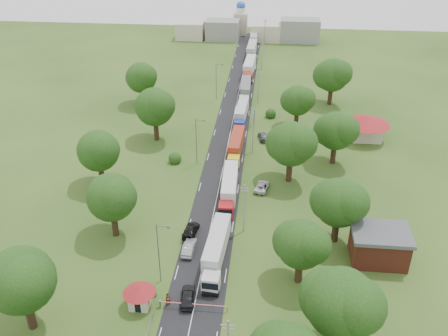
# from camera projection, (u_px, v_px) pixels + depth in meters

# --- Properties ---
(ground) EXTENTS (260.00, 260.00, 0.00)m
(ground) POSITION_uv_depth(u_px,v_px,m) (215.00, 206.00, 88.11)
(ground) COLOR #294918
(ground) RESTS_ON ground
(road) EXTENTS (8.00, 200.00, 0.04)m
(road) POSITION_uv_depth(u_px,v_px,m) (226.00, 153.00, 105.44)
(road) COLOR black
(road) RESTS_ON ground
(boom_barrier) EXTENTS (9.22, 0.35, 1.18)m
(boom_barrier) POSITION_uv_depth(u_px,v_px,m) (183.00, 304.00, 66.13)
(boom_barrier) COLOR slate
(boom_barrier) RESTS_ON ground
(guard_booth) EXTENTS (4.40, 4.40, 3.45)m
(guard_booth) POSITION_uv_depth(u_px,v_px,m) (139.00, 294.00, 66.01)
(guard_booth) COLOR beige
(guard_booth) RESTS_ON ground
(info_sign) EXTENTS (0.12, 3.10, 4.10)m
(info_sign) POSITION_uv_depth(u_px,v_px,m) (254.00, 113.00, 116.51)
(info_sign) COLOR slate
(info_sign) RESTS_ON ground
(pole_1) EXTENTS (1.60, 0.24, 9.00)m
(pole_1) POSITION_uv_depth(u_px,v_px,m) (244.00, 207.00, 79.26)
(pole_1) COLOR gray
(pole_1) RESTS_ON ground
(pole_2) EXTENTS (1.60, 0.24, 9.00)m
(pole_2) POSITION_uv_depth(u_px,v_px,m) (253.00, 132.00, 103.53)
(pole_2) COLOR gray
(pole_2) RESTS_ON ground
(pole_3) EXTENTS (1.60, 0.24, 9.00)m
(pole_3) POSITION_uv_depth(u_px,v_px,m) (258.00, 86.00, 127.79)
(pole_3) COLOR gray
(pole_3) RESTS_ON ground
(pole_4) EXTENTS (1.60, 0.24, 9.00)m
(pole_4) POSITION_uv_depth(u_px,v_px,m) (262.00, 54.00, 152.05)
(pole_4) COLOR gray
(pole_4) RESTS_ON ground
(pole_5) EXTENTS (1.60, 0.24, 9.00)m
(pole_5) POSITION_uv_depth(u_px,v_px,m) (265.00, 31.00, 176.32)
(pole_5) COLOR gray
(pole_5) RESTS_ON ground
(lamp_0) EXTENTS (2.03, 0.22, 10.00)m
(lamp_0) POSITION_uv_depth(u_px,v_px,m) (159.00, 250.00, 68.52)
(lamp_0) COLOR slate
(lamp_0) RESTS_ON ground
(lamp_1) EXTENTS (2.03, 0.22, 10.00)m
(lamp_1) POSITION_uv_depth(u_px,v_px,m) (197.00, 139.00, 98.85)
(lamp_1) COLOR slate
(lamp_1) RESTS_ON ground
(lamp_2) EXTENTS (2.03, 0.22, 10.00)m
(lamp_2) POSITION_uv_depth(u_px,v_px,m) (217.00, 80.00, 129.18)
(lamp_2) COLOR slate
(lamp_2) RESTS_ON ground
(tree_1) EXTENTS (9.60, 9.60, 12.05)m
(tree_1) POSITION_uv_depth(u_px,v_px,m) (341.00, 302.00, 56.83)
(tree_1) COLOR #382616
(tree_1) RESTS_ON ground
(tree_2) EXTENTS (8.00, 8.00, 10.10)m
(tree_2) POSITION_uv_depth(u_px,v_px,m) (301.00, 244.00, 68.17)
(tree_2) COLOR #382616
(tree_2) RESTS_ON ground
(tree_3) EXTENTS (8.80, 8.80, 11.07)m
(tree_3) POSITION_uv_depth(u_px,v_px,m) (339.00, 202.00, 76.02)
(tree_3) COLOR #382616
(tree_3) RESTS_ON ground
(tree_4) EXTENTS (9.60, 9.60, 12.05)m
(tree_4) POSITION_uv_depth(u_px,v_px,m) (291.00, 144.00, 91.93)
(tree_4) COLOR #382616
(tree_4) RESTS_ON ground
(tree_5) EXTENTS (8.80, 8.80, 11.07)m
(tree_5) POSITION_uv_depth(u_px,v_px,m) (336.00, 130.00, 98.38)
(tree_5) COLOR #382616
(tree_5) RESTS_ON ground
(tree_6) EXTENTS (8.00, 8.00, 10.10)m
(tree_6) POSITION_uv_depth(u_px,v_px,m) (298.00, 100.00, 114.01)
(tree_6) COLOR #382616
(tree_6) RESTS_ON ground
(tree_7) EXTENTS (9.60, 9.60, 12.05)m
(tree_7) POSITION_uv_depth(u_px,v_px,m) (332.00, 75.00, 125.63)
(tree_7) COLOR #382616
(tree_7) RESTS_ON ground
(tree_9) EXTENTS (9.60, 9.60, 12.05)m
(tree_9) POSITION_uv_depth(u_px,v_px,m) (22.00, 279.00, 60.15)
(tree_9) COLOR #382616
(tree_9) RESTS_ON ground
(tree_10) EXTENTS (8.80, 8.80, 11.07)m
(tree_10) POSITION_uv_depth(u_px,v_px,m) (111.00, 197.00, 77.34)
(tree_10) COLOR #382616
(tree_10) RESTS_ON ground
(tree_11) EXTENTS (8.80, 8.80, 11.07)m
(tree_11) POSITION_uv_depth(u_px,v_px,m) (98.00, 150.00, 90.95)
(tree_11) COLOR #382616
(tree_11) RESTS_ON ground
(tree_12) EXTENTS (9.60, 9.60, 12.05)m
(tree_12) POSITION_uv_depth(u_px,v_px,m) (155.00, 107.00, 107.46)
(tree_12) COLOR #382616
(tree_12) RESTS_ON ground
(tree_13) EXTENTS (8.80, 8.80, 11.07)m
(tree_13) POSITION_uv_depth(u_px,v_px,m) (141.00, 77.00, 125.79)
(tree_13) COLOR #382616
(tree_13) RESTS_ON ground
(house_brick) EXTENTS (8.60, 6.60, 5.20)m
(house_brick) POSITION_uv_depth(u_px,v_px,m) (379.00, 245.00, 74.14)
(house_brick) COLOR maroon
(house_brick) RESTS_ON ground
(house_cream) EXTENTS (10.08, 10.08, 5.80)m
(house_cream) POSITION_uv_depth(u_px,v_px,m) (366.00, 124.00, 109.70)
(house_cream) COLOR beige
(house_cream) RESTS_ON ground
(distant_town) EXTENTS (52.00, 8.00, 8.00)m
(distant_town) POSITION_uv_depth(u_px,v_px,m) (252.00, 31.00, 181.66)
(distant_town) COLOR gray
(distant_town) RESTS_ON ground
(church) EXTENTS (5.00, 5.00, 12.30)m
(church) POSITION_uv_depth(u_px,v_px,m) (241.00, 20.00, 188.06)
(church) COLOR beige
(church) RESTS_ON ground
(truck_0) EXTENTS (3.24, 14.73, 4.07)m
(truck_0) POSITION_uv_depth(u_px,v_px,m) (216.00, 250.00, 73.92)
(truck_0) COLOR silver
(truck_0) RESTS_ON ground
(truck_1) EXTENTS (2.85, 14.64, 4.05)m
(truck_1) POSITION_uv_depth(u_px,v_px,m) (229.00, 188.00, 89.20)
(truck_1) COLOR #A71318
(truck_1) RESTS_ON ground
(truck_2) EXTENTS (2.81, 13.94, 3.86)m
(truck_2) POSITION_uv_depth(u_px,v_px,m) (236.00, 146.00, 103.98)
(truck_2) COLOR yellow
(truck_2) RESTS_ON ground
(truck_3) EXTENTS (2.82, 13.65, 3.77)m
(truck_3) POSITION_uv_depth(u_px,v_px,m) (241.00, 113.00, 118.96)
(truck_3) COLOR #193298
(truck_3) RESTS_ON ground
(truck_4) EXTENTS (2.77, 14.44, 4.00)m
(truck_4) POSITION_uv_depth(u_px,v_px,m) (246.00, 90.00, 132.38)
(truck_4) COLOR beige
(truck_4) RESTS_ON ground
(truck_5) EXTENTS (3.28, 15.76, 4.36)m
(truck_5) POSITION_uv_depth(u_px,v_px,m) (249.00, 68.00, 147.92)
(truck_5) COLOR #9E2718
(truck_5) RESTS_ON ground
(truck_6) EXTENTS (2.98, 15.45, 4.28)m
(truck_6) POSITION_uv_depth(u_px,v_px,m) (252.00, 51.00, 163.63)
(truck_6) COLOR #2B742D
(truck_6) RESTS_ON ground
(truck_7) EXTENTS (2.84, 14.32, 3.96)m
(truck_7) POSITION_uv_depth(u_px,v_px,m) (254.00, 39.00, 176.78)
(truck_7) COLOR silver
(truck_7) RESTS_ON ground
(car_lane_front) EXTENTS (2.29, 4.88, 1.61)m
(car_lane_front) POSITION_uv_depth(u_px,v_px,m) (188.00, 296.00, 67.44)
(car_lane_front) COLOR black
(car_lane_front) RESTS_ON ground
(car_lane_mid) EXTENTS (1.83, 4.77, 1.55)m
(car_lane_mid) POSITION_uv_depth(u_px,v_px,m) (189.00, 247.00, 76.68)
(car_lane_mid) COLOR gray
(car_lane_mid) RESTS_ON ground
(car_lane_rear) EXTENTS (2.57, 5.18, 1.45)m
(car_lane_rear) POSITION_uv_depth(u_px,v_px,m) (191.00, 230.00, 80.64)
(car_lane_rear) COLOR black
(car_lane_rear) RESTS_ON ground
(car_verge_near) EXTENTS (3.02, 5.13, 1.34)m
(car_verge_near) POSITION_uv_depth(u_px,v_px,m) (262.00, 186.00, 92.54)
(car_verge_near) COLOR silver
(car_verge_near) RESTS_ON ground
(car_verge_far) EXTENTS (2.77, 4.86, 1.56)m
(car_verge_far) POSITION_uv_depth(u_px,v_px,m) (263.00, 136.00, 110.86)
(car_verge_far) COLOR #525559
(car_verge_far) RESTS_ON ground
(pedestrian_near) EXTENTS (0.84, 0.75, 1.92)m
(pedestrian_near) POSITION_uv_depth(u_px,v_px,m) (168.00, 300.00, 66.71)
(pedestrian_near) COLOR gray
(pedestrian_near) RESTS_ON ground
(pedestrian_booth) EXTENTS (1.00, 1.04, 1.69)m
(pedestrian_booth) POSITION_uv_depth(u_px,v_px,m) (154.00, 292.00, 68.16)
(pedestrian_booth) COLOR gray
(pedestrian_booth) RESTS_ON ground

